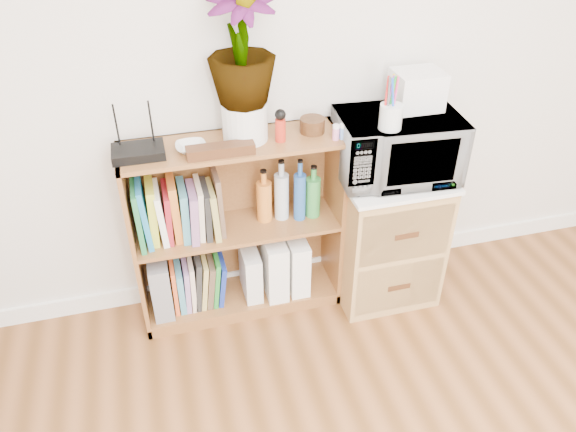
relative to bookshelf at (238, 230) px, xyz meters
name	(u,v)px	position (x,y,z in m)	size (l,w,h in m)	color
skirting_board	(298,267)	(0.35, 0.14, -0.42)	(4.00, 0.02, 0.10)	white
bookshelf	(238,230)	(0.00, 0.00, 0.00)	(1.00, 0.30, 0.95)	brown
wicker_unit	(385,236)	(0.75, -0.08, -0.12)	(0.50, 0.45, 0.70)	#9E7542
microwave	(396,146)	(0.75, -0.08, 0.40)	(0.55, 0.37, 0.30)	white
pen_cup	(391,117)	(0.65, -0.19, 0.60)	(0.10, 0.10, 0.11)	silver
small_appliance	(417,90)	(0.85, -0.02, 0.64)	(0.22, 0.18, 0.17)	silver
router	(138,152)	(-0.40, -0.02, 0.49)	(0.22, 0.15, 0.04)	black
white_bowl	(191,147)	(-0.18, -0.03, 0.49)	(0.13, 0.13, 0.03)	silver
plant_pot	(245,121)	(0.06, 0.02, 0.56)	(0.20, 0.20, 0.17)	silver
potted_plant	(241,45)	(0.06, 0.02, 0.90)	(0.28, 0.28, 0.50)	#2E7431
trinket_box	(221,150)	(-0.07, -0.10, 0.50)	(0.29, 0.07, 0.05)	#34200E
kokeshi_doll	(280,130)	(0.21, -0.04, 0.53)	(0.05, 0.05, 0.10)	#B12515
wooden_bowl	(312,125)	(0.37, 0.01, 0.51)	(0.11, 0.11, 0.07)	#341F0E
paint_jars	(343,133)	(0.48, -0.09, 0.50)	(0.11, 0.04, 0.05)	pink
file_box	(160,282)	(-0.40, 0.00, -0.25)	(0.09, 0.25, 0.32)	slate
magazine_holder_left	(251,272)	(0.05, -0.01, -0.27)	(0.08, 0.21, 0.27)	silver
magazine_holder_mid	(273,263)	(0.17, -0.01, -0.24)	(0.10, 0.26, 0.33)	white
magazine_holder_right	(295,261)	(0.29, -0.01, -0.25)	(0.10, 0.25, 0.31)	white
cookbooks	(178,210)	(-0.27, 0.00, 0.16)	(0.39, 0.20, 0.31)	#1F7540
liquor_bottles	(305,191)	(0.34, 0.00, 0.17)	(0.47, 0.07, 0.31)	orange
lower_books	(197,280)	(-0.22, 0.00, -0.28)	(0.27, 0.19, 0.29)	#E85B29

